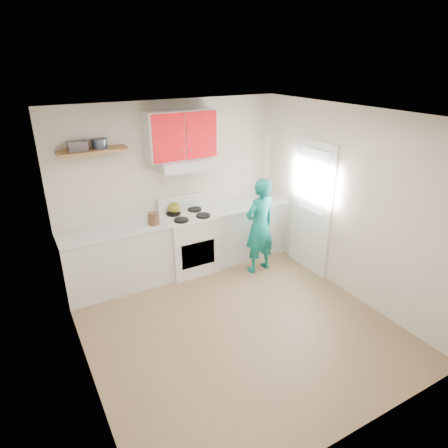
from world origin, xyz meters
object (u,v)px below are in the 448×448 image
kettle (174,208)px  person (260,226)px  tin (99,143)px  stove (189,243)px  crock (154,219)px

kettle → person: person is taller
tin → person: 2.59m
person → stove: bearing=-39.4°
tin → kettle: tin is taller
stove → person: bearing=-31.5°
stove → kettle: kettle is taller
tin → stove: bearing=-10.1°
stove → person: size_ratio=0.61×
tin → crock: size_ratio=1.02×
kettle → crock: size_ratio=1.04×
stove → crock: (-0.58, -0.07, 0.54)m
tin → kettle: bearing=-0.7°
tin → person: tin is taller
stove → crock: size_ratio=4.59×
tin → person: (2.08, -0.78, -1.34)m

